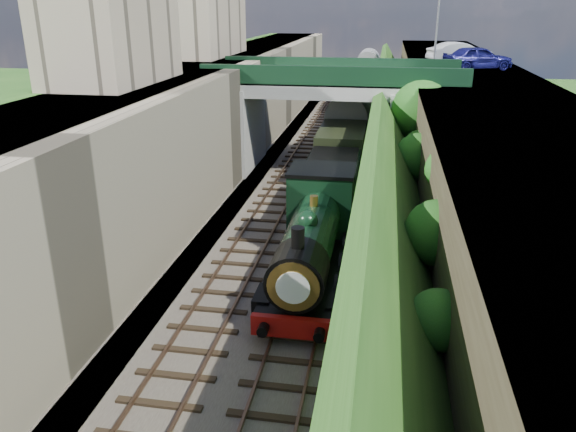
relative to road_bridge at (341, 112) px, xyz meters
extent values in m
plane|color=#1E4714|center=(-0.94, -24.00, -4.08)|extent=(160.00, 160.00, 0.00)
cube|color=#473F38|center=(-0.94, -4.00, -3.98)|extent=(10.00, 90.00, 0.20)
cube|color=#756B56|center=(-6.44, -4.00, -0.58)|extent=(1.00, 90.00, 7.00)
cube|color=#262628|center=(-9.94, -4.00, -0.58)|extent=(6.00, 90.00, 7.00)
cube|color=#262628|center=(8.56, -4.00, -0.95)|extent=(8.00, 90.00, 6.25)
cube|color=#1E4714|center=(4.06, -4.00, -1.38)|extent=(4.02, 90.00, 6.36)
sphere|color=#194C14|center=(4.35, -24.11, -0.69)|extent=(1.58, 1.58, 1.58)
sphere|color=#194C14|center=(2.99, -22.15, -2.91)|extent=(1.74, 1.74, 1.74)
sphere|color=#194C14|center=(4.64, -19.53, -0.22)|extent=(2.17, 2.17, 2.17)
sphere|color=#194C14|center=(5.26, -15.56, 0.78)|extent=(1.80, 1.80, 1.80)
sphere|color=#194C14|center=(2.85, -13.00, -3.14)|extent=(1.52, 1.52, 1.52)
sphere|color=#194C14|center=(4.52, -9.17, -0.43)|extent=(2.35, 2.35, 2.35)
sphere|color=#194C14|center=(4.60, -7.19, -0.29)|extent=(1.53, 1.53, 1.53)
sphere|color=#194C14|center=(3.73, -4.84, -1.70)|extent=(1.23, 1.23, 1.23)
sphere|color=#194C14|center=(3.60, -0.38, -1.91)|extent=(1.80, 1.80, 1.80)
sphere|color=#194C14|center=(4.50, 1.83, -0.46)|extent=(2.18, 2.18, 2.18)
sphere|color=#194C14|center=(3.10, 5.19, -2.74)|extent=(1.63, 1.63, 1.63)
sphere|color=#194C14|center=(2.75, 8.63, -3.30)|extent=(2.29, 2.29, 2.29)
sphere|color=#194C14|center=(4.38, 10.03, -0.64)|extent=(1.88, 1.88, 1.88)
sphere|color=#194C14|center=(3.57, 13.49, -1.97)|extent=(1.41, 1.41, 1.41)
sphere|color=#194C14|center=(4.75, 16.99, -0.05)|extent=(1.89, 1.89, 1.89)
cube|color=black|center=(-2.94, -4.00, -3.84)|extent=(2.50, 90.00, 0.07)
cube|color=brown|center=(-3.66, -4.00, -3.75)|extent=(0.08, 90.00, 0.14)
cube|color=brown|center=(-2.23, -4.00, -3.75)|extent=(0.08, 90.00, 0.14)
cube|color=black|center=(0.26, -4.00, -3.84)|extent=(2.50, 90.00, 0.07)
cube|color=brown|center=(-0.46, -4.00, -3.75)|extent=(0.08, 90.00, 0.14)
cube|color=brown|center=(0.97, -4.00, -3.75)|extent=(0.08, 90.00, 0.14)
cube|color=gray|center=(-0.44, 0.00, 1.62)|extent=(16.00, 6.00, 0.90)
cube|color=#12321C|center=(-0.44, -2.85, 2.57)|extent=(16.00, 0.30, 1.20)
cube|color=#12321C|center=(-0.44, 2.85, 2.57)|extent=(16.00, 0.30, 1.20)
cube|color=gray|center=(-6.44, 0.00, -1.23)|extent=(1.40, 6.40, 5.70)
cube|color=gray|center=(4.26, 0.00, -1.23)|extent=(2.40, 6.40, 5.70)
cube|color=gray|center=(-11.44, 6.00, 5.92)|extent=(5.00, 10.00, 6.00)
cube|color=gray|center=(-10.44, -10.00, 4.92)|extent=(4.00, 8.00, 4.00)
cylinder|color=black|center=(4.86, -2.94, -1.88)|extent=(0.30, 0.30, 4.40)
sphere|color=#194C14|center=(4.86, -2.94, 0.72)|extent=(3.60, 3.60, 3.60)
sphere|color=#194C14|center=(5.36, -2.14, 0.12)|extent=(2.40, 2.40, 2.40)
cylinder|color=gray|center=(6.06, 6.28, 5.17)|extent=(0.14, 0.14, 6.00)
imported|color=navy|center=(9.05, 6.29, 3.00)|extent=(5.24, 3.60, 1.66)
imported|color=silver|center=(8.30, 10.78, 2.98)|extent=(5.21, 3.27, 1.62)
cube|color=black|center=(0.26, -17.08, -3.58)|extent=(2.40, 8.40, 0.60)
cube|color=black|center=(0.26, -16.08, -3.03)|extent=(2.70, 10.00, 0.35)
cube|color=maroon|center=(0.26, -21.18, -3.13)|extent=(2.70, 0.25, 0.70)
cylinder|color=black|center=(0.26, -16.88, -1.73)|extent=(1.90, 5.60, 1.90)
cylinder|color=black|center=(0.26, -20.18, -1.73)|extent=(1.96, 1.80, 1.96)
cylinder|color=white|center=(0.26, -21.16, -1.73)|extent=(1.10, 0.05, 1.10)
cylinder|color=black|center=(0.26, -20.18, -0.53)|extent=(0.44, 0.44, 0.90)
sphere|color=black|center=(0.26, -17.88, -0.73)|extent=(0.76, 0.76, 0.76)
cylinder|color=#A57F33|center=(0.26, -16.08, -0.63)|extent=(0.32, 0.32, 0.50)
cube|color=black|center=(0.26, -13.28, -1.58)|extent=(2.75, 2.40, 2.80)
cube|color=black|center=(0.26, -13.28, -0.13)|extent=(2.85, 2.50, 0.15)
cube|color=black|center=(-0.99, -19.68, -3.23)|extent=(0.60, 1.40, 0.90)
cube|color=black|center=(1.51, -19.68, -3.23)|extent=(0.60, 1.40, 0.90)
cube|color=black|center=(0.26, -8.88, -3.63)|extent=(2.30, 6.00, 0.50)
cube|color=black|center=(0.26, -8.88, -3.38)|extent=(2.60, 6.00, 0.50)
cube|color=black|center=(0.26, -8.88, -2.18)|extent=(2.70, 6.00, 2.40)
cube|color=black|center=(0.26, -8.88, -0.93)|extent=(2.50, 5.60, 0.20)
cube|color=black|center=(0.26, 3.72, -3.68)|extent=(2.30, 17.00, 0.40)
cube|color=black|center=(0.26, 3.72, -3.43)|extent=(2.50, 17.00, 0.50)
cube|color=black|center=(0.26, 3.72, -1.93)|extent=(2.80, 18.00, 2.70)
cube|color=slate|center=(0.26, 3.72, -0.43)|extent=(2.90, 18.00, 0.50)
cube|color=black|center=(0.26, 22.52, -3.68)|extent=(2.30, 17.00, 0.40)
cube|color=black|center=(0.26, 22.52, -3.43)|extent=(2.50, 17.00, 0.50)
cube|color=black|center=(0.26, 22.52, -1.93)|extent=(2.80, 18.00, 2.70)
cube|color=slate|center=(0.26, 22.52, -0.43)|extent=(2.90, 18.00, 0.50)
cube|color=black|center=(0.26, 41.32, -3.68)|extent=(2.30, 17.00, 0.40)
cube|color=black|center=(0.26, 41.32, -3.43)|extent=(2.50, 17.00, 0.50)
cube|color=black|center=(0.26, 41.32, -1.93)|extent=(2.80, 18.00, 2.70)
cube|color=slate|center=(0.26, 41.32, -0.43)|extent=(2.90, 18.00, 0.50)
camera|label=1|loc=(2.74, -36.52, 6.57)|focal=35.00mm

